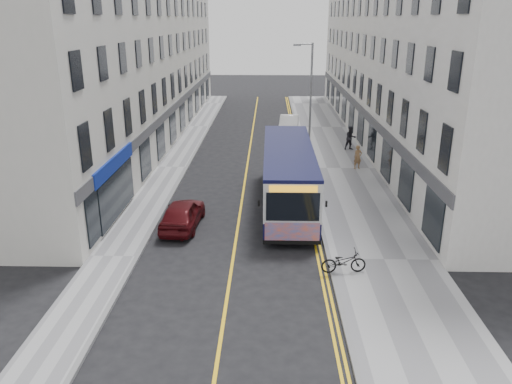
# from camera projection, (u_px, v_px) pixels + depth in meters

# --- Properties ---
(ground) EXTENTS (140.00, 140.00, 0.00)m
(ground) POSITION_uv_depth(u_px,v_px,m) (235.00, 247.00, 21.88)
(ground) COLOR black
(ground) RESTS_ON ground
(pavement_east) EXTENTS (4.50, 64.00, 0.12)m
(pavement_east) POSITION_uv_depth(u_px,v_px,m) (341.00, 169.00, 33.03)
(pavement_east) COLOR #98979A
(pavement_east) RESTS_ON ground
(pavement_west) EXTENTS (2.00, 64.00, 0.12)m
(pavement_west) POSITION_uv_depth(u_px,v_px,m) (172.00, 168.00, 33.31)
(pavement_west) COLOR #98979A
(pavement_west) RESTS_ON ground
(kerb_east) EXTENTS (0.18, 64.00, 0.13)m
(kerb_east) POSITION_uv_depth(u_px,v_px,m) (307.00, 168.00, 33.08)
(kerb_east) COLOR slate
(kerb_east) RESTS_ON ground
(kerb_west) EXTENTS (0.18, 64.00, 0.13)m
(kerb_west) POSITION_uv_depth(u_px,v_px,m) (187.00, 168.00, 33.28)
(kerb_west) COLOR slate
(kerb_west) RESTS_ON ground
(road_centre_line) EXTENTS (0.12, 64.00, 0.01)m
(road_centre_line) POSITION_uv_depth(u_px,v_px,m) (247.00, 169.00, 33.20)
(road_centre_line) COLOR yellow
(road_centre_line) RESTS_ON ground
(road_dbl_yellow_inner) EXTENTS (0.10, 64.00, 0.01)m
(road_dbl_yellow_inner) POSITION_uv_depth(u_px,v_px,m) (300.00, 169.00, 33.11)
(road_dbl_yellow_inner) COLOR yellow
(road_dbl_yellow_inner) RESTS_ON ground
(road_dbl_yellow_outer) EXTENTS (0.10, 64.00, 0.01)m
(road_dbl_yellow_outer) POSITION_uv_depth(u_px,v_px,m) (303.00, 169.00, 33.11)
(road_dbl_yellow_outer) COLOR yellow
(road_dbl_yellow_outer) RESTS_ON ground
(terrace_east) EXTENTS (6.00, 46.00, 13.00)m
(terrace_east) POSITION_uv_depth(u_px,v_px,m) (397.00, 58.00, 39.27)
(terrace_east) COLOR white
(terrace_east) RESTS_ON ground
(terrace_west) EXTENTS (6.00, 46.00, 13.00)m
(terrace_west) POSITION_uv_depth(u_px,v_px,m) (139.00, 58.00, 39.77)
(terrace_west) COLOR beige
(terrace_west) RESTS_ON ground
(streetlamp) EXTENTS (1.32, 0.18, 8.00)m
(streetlamp) POSITION_uv_depth(u_px,v_px,m) (309.00, 99.00, 33.54)
(streetlamp) COLOR gray
(streetlamp) RESTS_ON ground
(city_bus) EXTENTS (2.57, 11.02, 3.20)m
(city_bus) POSITION_uv_depth(u_px,v_px,m) (288.00, 175.00, 26.13)
(city_bus) COLOR black
(city_bus) RESTS_ON ground
(bicycle) EXTENTS (1.81, 0.80, 0.92)m
(bicycle) POSITION_uv_depth(u_px,v_px,m) (344.00, 262.00, 19.32)
(bicycle) COLOR black
(bicycle) RESTS_ON pavement_east
(pedestrian_near) EXTENTS (0.66, 0.54, 1.56)m
(pedestrian_near) POSITION_uv_depth(u_px,v_px,m) (358.00, 157.00, 32.62)
(pedestrian_near) COLOR olive
(pedestrian_near) RESTS_ON pavement_east
(pedestrian_far) EXTENTS (0.99, 0.85, 1.77)m
(pedestrian_far) POSITION_uv_depth(u_px,v_px,m) (351.00, 138.00, 37.30)
(pedestrian_far) COLOR black
(pedestrian_far) RESTS_ON pavement_east
(car_white) EXTENTS (1.96, 4.63, 1.49)m
(car_white) POSITION_uv_depth(u_px,v_px,m) (289.00, 124.00, 43.43)
(car_white) COLOR silver
(car_white) RESTS_ON ground
(car_maroon) EXTENTS (1.87, 4.13, 1.37)m
(car_maroon) POSITION_uv_depth(u_px,v_px,m) (183.00, 214.00, 23.78)
(car_maroon) COLOR #4B0C10
(car_maroon) RESTS_ON ground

